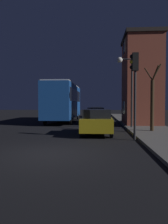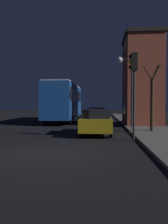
# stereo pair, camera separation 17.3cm
# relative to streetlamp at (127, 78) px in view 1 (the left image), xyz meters

# --- Properties ---
(ground_plane) EXTENTS (120.00, 120.00, 0.00)m
(ground_plane) POSITION_rel_streetlamp_xyz_m (-3.92, -8.36, -3.77)
(ground_plane) COLOR black
(brick_building) EXTENTS (3.14, 4.51, 7.60)m
(brick_building) POSITION_rel_streetlamp_xyz_m (1.63, 3.05, 0.18)
(brick_building) COLOR brown
(brick_building) RESTS_ON sidewalk
(streetlamp) EXTENTS (1.18, 0.42, 5.18)m
(streetlamp) POSITION_rel_streetlamp_xyz_m (0.00, 0.00, 0.00)
(streetlamp) COLOR #28282B
(streetlamp) RESTS_ON sidewalk
(traffic_light) EXTENTS (0.43, 0.24, 4.42)m
(traffic_light) POSITION_rel_streetlamp_xyz_m (-0.25, -5.17, -0.61)
(traffic_light) COLOR #28282B
(traffic_light) RESTS_ON ground
(bare_tree) EXTENTS (0.93, 1.54, 4.25)m
(bare_tree) POSITION_rel_streetlamp_xyz_m (1.37, -2.18, -1.72)
(bare_tree) COLOR #382819
(bare_tree) RESTS_ON sidewalk
(bus) EXTENTS (2.54, 10.15, 3.88)m
(bus) POSITION_rel_streetlamp_xyz_m (-5.70, 6.14, -1.48)
(bus) COLOR #194793
(bus) RESTS_ON ground
(car_near_lane) EXTENTS (1.82, 3.84, 1.53)m
(car_near_lane) POSITION_rel_streetlamp_xyz_m (-2.17, -3.15, -2.98)
(car_near_lane) COLOR olive
(car_near_lane) RESTS_ON ground
(car_mid_lane) EXTENTS (1.71, 3.94, 1.51)m
(car_mid_lane) POSITION_rel_streetlamp_xyz_m (-2.34, 4.61, -2.99)
(car_mid_lane) COLOR black
(car_mid_lane) RESTS_ON ground
(car_far_lane) EXTENTS (1.72, 4.72, 1.44)m
(car_far_lane) POSITION_rel_streetlamp_xyz_m (-2.37, 14.82, -3.00)
(car_far_lane) COLOR beige
(car_far_lane) RESTS_ON ground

